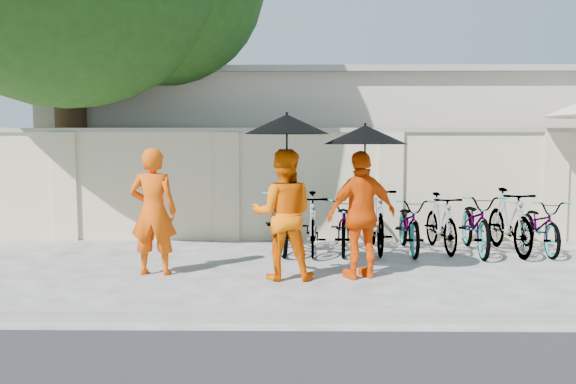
{
  "coord_description": "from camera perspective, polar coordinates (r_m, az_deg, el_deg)",
  "views": [
    {
      "loc": [
        0.25,
        -7.24,
        1.81
      ],
      "look_at": [
        0.15,
        0.81,
        1.1
      ],
      "focal_mm": 35.0,
      "sensor_mm": 36.0,
      "label": 1
    }
  ],
  "objects": [
    {
      "name": "ground",
      "position": [
        7.46,
        -1.23,
        -8.99
      ],
      "size": [
        80.0,
        80.0,
        0.0
      ],
      "primitive_type": "plane",
      "color": "silver"
    },
    {
      "name": "kerb",
      "position": [
        5.81,
        -1.82,
        -12.48
      ],
      "size": [
        40.0,
        0.16,
        0.12
      ],
      "primitive_type": "cube",
      "color": "gray",
      "rests_on": "ground"
    },
    {
      "name": "compound_wall",
      "position": [
        10.5,
        4.82,
        0.59
      ],
      "size": [
        20.0,
        0.3,
        2.0
      ],
      "primitive_type": "cube",
      "color": "beige",
      "rests_on": "ground"
    },
    {
      "name": "building_behind",
      "position": [
        14.35,
        7.75,
        4.14
      ],
      "size": [
        14.0,
        6.0,
        3.2
      ],
      "primitive_type": "cube",
      "color": "#B9B3A9",
      "rests_on": "ground"
    },
    {
      "name": "monk_left",
      "position": [
        7.88,
        -13.53,
        -1.94
      ],
      "size": [
        0.64,
        0.42,
        1.74
      ],
      "primitive_type": "imported",
      "rotation": [
        0.0,
        0.0,
        3.14
      ],
      "color": "#F15107",
      "rests_on": "ground"
    },
    {
      "name": "monk_center",
      "position": [
        7.43,
        -0.5,
        -2.29
      ],
      "size": [
        0.85,
        0.67,
        1.73
      ],
      "primitive_type": "imported",
      "rotation": [
        0.0,
        0.0,
        3.12
      ],
      "color": "#FF6903",
      "rests_on": "ground"
    },
    {
      "name": "parasol_center",
      "position": [
        7.29,
        -0.12,
        6.91
      ],
      "size": [
        1.1,
        1.1,
        1.2
      ],
      "color": "black",
      "rests_on": "ground"
    },
    {
      "name": "monk_right",
      "position": [
        7.52,
        7.52,
        -2.31
      ],
      "size": [
        1.08,
        0.77,
        1.71
      ],
      "primitive_type": "imported",
      "rotation": [
        0.0,
        0.0,
        3.54
      ],
      "color": "#FE5206",
      "rests_on": "ground"
    },
    {
      "name": "parasol_right",
      "position": [
        7.39,
        7.85,
        5.78
      ],
      "size": [
        1.09,
        1.09,
        1.07
      ],
      "color": "black",
      "rests_on": "ground"
    },
    {
      "name": "bike_0",
      "position": [
        9.43,
        -0.8,
        -2.84
      ],
      "size": [
        0.95,
        2.05,
        1.04
      ],
      "primitive_type": "imported",
      "rotation": [
        0.0,
        0.0,
        0.13
      ],
      "color": "slate",
      "rests_on": "ground"
    },
    {
      "name": "bike_1",
      "position": [
        9.23,
        2.51,
        -3.14
      ],
      "size": [
        0.51,
        1.67,
        1.0
      ],
      "primitive_type": "imported",
      "rotation": [
        0.0,
        0.0,
        -0.03
      ],
      "color": "slate",
      "rests_on": "ground"
    },
    {
      "name": "bike_2",
      "position": [
        9.39,
        5.76,
        -3.27
      ],
      "size": [
        0.76,
        1.79,
        0.92
      ],
      "primitive_type": "imported",
      "rotation": [
        0.0,
        0.0,
        -0.09
      ],
      "color": "slate",
      "rests_on": "ground"
    },
    {
      "name": "bike_3",
      "position": [
        9.45,
        9.01,
        -2.63
      ],
      "size": [
        0.6,
        1.88,
        1.12
      ],
      "primitive_type": "imported",
      "rotation": [
        0.0,
        0.0,
        -0.04
      ],
      "color": "slate",
      "rests_on": "ground"
    },
    {
      "name": "bike_4",
      "position": [
        9.51,
        12.25,
        -3.25
      ],
      "size": [
        0.66,
        1.76,
        0.92
      ],
      "primitive_type": "imported",
      "rotation": [
        0.0,
        0.0,
        -0.03
      ],
      "color": "slate",
      "rests_on": "ground"
    },
    {
      "name": "bike_5",
      "position": [
        9.71,
        15.27,
        -3.0
      ],
      "size": [
        0.54,
        1.63,
        0.97
      ],
      "primitive_type": "imported",
      "rotation": [
        0.0,
        0.0,
        0.05
      ],
      "color": "slate",
      "rests_on": "ground"
    },
    {
      "name": "bike_6",
      "position": [
        9.7,
        18.58,
        -3.03
      ],
      "size": [
        0.83,
        1.93,
        0.99
      ],
      "primitive_type": "imported",
      "rotation": [
        0.0,
        0.0,
        -0.09
      ],
      "color": "slate",
      "rests_on": "ground"
    },
    {
      "name": "bike_7",
      "position": [
        9.88,
        21.55,
        -2.77
      ],
      "size": [
        0.55,
        1.77,
        1.06
      ],
      "primitive_type": "imported",
      "rotation": [
        0.0,
        0.0,
        0.03
      ],
      "color": "slate",
      "rests_on": "ground"
    },
    {
      "name": "bike_8",
      "position": [
        10.15,
        24.24,
        -3.13
      ],
      "size": [
        0.7,
        1.74,
        0.89
      ],
      "primitive_type": "imported",
      "rotation": [
        0.0,
        0.0,
        -0.06
      ],
      "color": "slate",
      "rests_on": "ground"
    }
  ]
}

